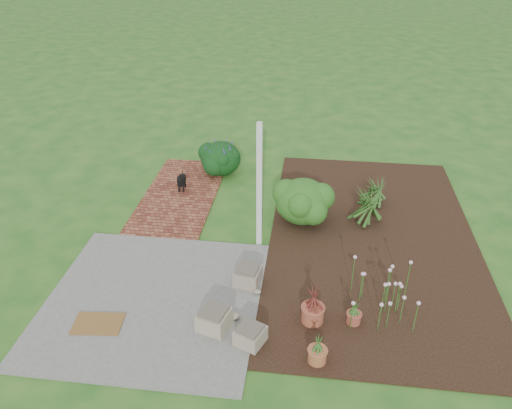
# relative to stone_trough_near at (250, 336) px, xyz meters

# --- Properties ---
(ground) EXTENTS (80.00, 80.00, 0.00)m
(ground) POSITION_rel_stone_trough_near_xyz_m (-0.48, 2.50, -0.17)
(ground) COLOR #205C1D
(ground) RESTS_ON ground
(concrete_patio) EXTENTS (3.50, 3.50, 0.04)m
(concrete_patio) POSITION_rel_stone_trough_near_xyz_m (-1.73, 0.75, -0.15)
(concrete_patio) COLOR slate
(concrete_patio) RESTS_ON ground
(brick_path) EXTENTS (1.60, 3.50, 0.04)m
(brick_path) POSITION_rel_stone_trough_near_xyz_m (-2.18, 4.25, -0.15)
(brick_path) COLOR maroon
(brick_path) RESTS_ON ground
(garden_bed) EXTENTS (4.00, 7.00, 0.03)m
(garden_bed) POSITION_rel_stone_trough_near_xyz_m (2.02, 3.00, -0.15)
(garden_bed) COLOR black
(garden_bed) RESTS_ON ground
(veranda_post) EXTENTS (0.10, 0.10, 2.50)m
(veranda_post) POSITION_rel_stone_trough_near_xyz_m (-0.18, 2.60, 1.08)
(veranda_post) COLOR white
(veranda_post) RESTS_ON ground
(stone_trough_near) EXTENTS (0.51, 0.51, 0.26)m
(stone_trough_near) POSITION_rel_stone_trough_near_xyz_m (0.00, 0.00, 0.00)
(stone_trough_near) COLOR gray
(stone_trough_near) RESTS_ON concrete_patio
(stone_trough_mid) EXTENTS (0.55, 0.55, 0.30)m
(stone_trough_mid) POSITION_rel_stone_trough_near_xyz_m (-0.60, 0.24, 0.02)
(stone_trough_mid) COLOR gray
(stone_trough_mid) RESTS_ON concrete_patio
(stone_trough_far) EXTENTS (0.49, 0.49, 0.28)m
(stone_trough_far) POSITION_rel_stone_trough_near_xyz_m (-0.23, 1.36, 0.01)
(stone_trough_far) COLOR gray
(stone_trough_far) RESTS_ON concrete_patio
(coir_doormat) EXTENTS (0.80, 0.56, 0.02)m
(coir_doormat) POSITION_rel_stone_trough_near_xyz_m (-2.41, 0.07, -0.12)
(coir_doormat) COLOR brown
(coir_doormat) RESTS_ON concrete_patio
(black_dog) EXTENTS (0.17, 0.49, 0.42)m
(black_dog) POSITION_rel_stone_trough_near_xyz_m (-2.19, 4.43, 0.12)
(black_dog) COLOR black
(black_dog) RESTS_ON brick_path
(cream_ceramic_urn) EXTENTS (0.35, 0.35, 0.36)m
(cream_ceramic_urn) POSITION_rel_stone_trough_near_xyz_m (-1.65, 5.98, 0.05)
(cream_ceramic_urn) COLOR beige
(cream_ceramic_urn) RESTS_ON brick_path
(evergreen_shrub) EXTENTS (1.34, 1.34, 0.93)m
(evergreen_shrub) POSITION_rel_stone_trough_near_xyz_m (0.60, 3.53, 0.33)
(evergreen_shrub) COLOR #134218
(evergreen_shrub) RESTS_ON garden_bed
(agapanthus_clump_back) EXTENTS (1.03, 1.03, 0.88)m
(agapanthus_clump_back) POSITION_rel_stone_trough_near_xyz_m (1.91, 3.65, 0.30)
(agapanthus_clump_back) COLOR #113617
(agapanthus_clump_back) RESTS_ON garden_bed
(agapanthus_clump_front) EXTENTS (0.88, 0.88, 0.70)m
(agapanthus_clump_front) POSITION_rel_stone_trough_near_xyz_m (2.13, 4.40, 0.21)
(agapanthus_clump_front) COLOR #123D19
(agapanthus_clump_front) RESTS_ON garden_bed
(pink_flower_patch) EXTENTS (1.22, 1.22, 0.72)m
(pink_flower_patch) POSITION_rel_stone_trough_near_xyz_m (1.96, 0.95, 0.22)
(pink_flower_patch) COLOR #113D0F
(pink_flower_patch) RESTS_ON garden_bed
(terracotta_pot_bronze) EXTENTS (0.37, 0.37, 0.28)m
(terracotta_pot_bronze) POSITION_rel_stone_trough_near_xyz_m (0.90, 0.58, 0.00)
(terracotta_pot_bronze) COLOR #9E4F35
(terracotta_pot_bronze) RESTS_ON garden_bed
(terracotta_pot_small_left) EXTENTS (0.24, 0.24, 0.19)m
(terracotta_pot_small_left) POSITION_rel_stone_trough_near_xyz_m (1.54, 0.63, -0.05)
(terracotta_pot_small_left) COLOR #9D4935
(terracotta_pot_small_left) RESTS_ON garden_bed
(terracotta_pot_small_right) EXTENTS (0.31, 0.31, 0.22)m
(terracotta_pot_small_right) POSITION_rel_stone_trough_near_xyz_m (0.99, -0.23, -0.03)
(terracotta_pot_small_right) COLOR #A45C37
(terracotta_pot_small_right) RESTS_ON garden_bed
(purple_flowering_bush) EXTENTS (1.21, 1.21, 0.82)m
(purple_flowering_bush) POSITION_rel_stone_trough_near_xyz_m (-1.47, 5.48, 0.24)
(purple_flowering_bush) COLOR black
(purple_flowering_bush) RESTS_ON ground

